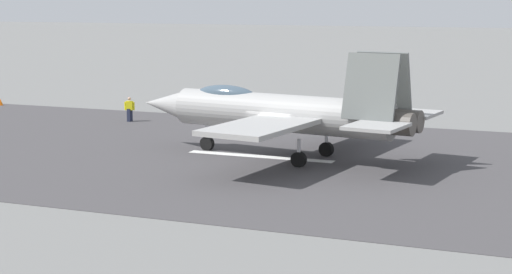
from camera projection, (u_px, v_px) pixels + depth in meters
The scene contains 6 objects.
ground_plane at pixel (274, 158), 43.21m from camera, with size 400.00×400.00×0.00m, color slate.
runway_strip at pixel (274, 158), 43.20m from camera, with size 240.00×26.00×0.02m.
fighter_jet at pixel (282, 112), 42.70m from camera, with size 16.52×14.69×5.64m.
crew_person at pixel (130, 109), 55.71m from camera, with size 0.68×0.39×1.66m.
marker_cone_mid at pixel (251, 116), 56.54m from camera, with size 0.44×0.44×0.55m, color orange.
marker_cone_far at pixel (0, 102), 64.15m from camera, with size 0.44×0.44×0.55m, color orange.
Camera 1 is at (-14.84, 39.77, 8.21)m, focal length 58.48 mm.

